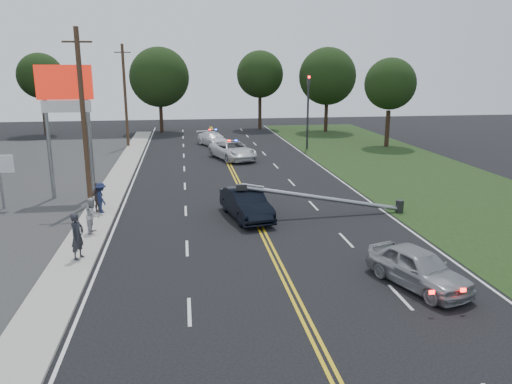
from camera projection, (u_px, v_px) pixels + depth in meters
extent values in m
plane|color=black|center=(286.00, 280.00, 19.01)|extent=(120.00, 120.00, 0.00)
cube|color=#A8A398|center=(100.00, 213.00, 27.40)|extent=(1.80, 70.00, 0.12)
cube|color=black|center=(469.00, 199.00, 30.50)|extent=(12.00, 80.00, 0.01)
cube|color=gold|center=(251.00, 208.00, 28.60)|extent=(0.36, 80.00, 0.00)
cylinder|color=gray|center=(49.00, 142.00, 29.93)|extent=(0.24, 0.24, 7.00)
cylinder|color=gray|center=(90.00, 141.00, 30.26)|extent=(0.24, 0.24, 7.00)
cube|color=#B2180B|center=(64.00, 82.00, 29.23)|extent=(3.20, 0.35, 2.00)
cube|color=white|center=(66.00, 106.00, 29.58)|extent=(2.80, 0.30, 0.70)
cylinder|color=gray|center=(1.00, 185.00, 28.20)|extent=(0.14, 0.14, 2.80)
cylinder|color=#2D2D30|center=(308.00, 113.00, 48.09)|extent=(0.20, 0.20, 7.00)
cube|color=#2D2D30|center=(309.00, 80.00, 47.33)|extent=(0.28, 0.28, 0.90)
sphere|color=#FF0C07|center=(309.00, 77.00, 47.10)|extent=(0.22, 0.22, 0.22)
cylinder|color=#2D2D30|center=(400.00, 206.00, 27.74)|extent=(0.44, 0.44, 0.70)
cylinder|color=gray|center=(323.00, 198.00, 26.96)|extent=(8.90, 0.24, 1.80)
cube|color=#2D2D30|center=(241.00, 187.00, 26.14)|extent=(0.55, 0.32, 0.30)
cylinder|color=#382619|center=(84.00, 120.00, 27.99)|extent=(0.28, 0.28, 10.00)
cube|color=#382619|center=(77.00, 42.00, 26.96)|extent=(1.60, 0.10, 0.10)
cylinder|color=#382619|center=(125.00, 96.00, 49.09)|extent=(0.28, 0.28, 10.00)
cube|color=#382619|center=(122.00, 52.00, 48.06)|extent=(1.60, 0.10, 0.10)
cylinder|color=black|center=(45.00, 118.00, 58.67)|extent=(0.44, 0.44, 3.96)
sphere|color=black|center=(40.00, 76.00, 57.48)|extent=(5.20, 5.20, 5.20)
cylinder|color=black|center=(161.00, 117.00, 60.86)|extent=(0.44, 0.44, 3.84)
sphere|color=black|center=(159.00, 77.00, 59.70)|extent=(7.11, 7.11, 7.11)
cylinder|color=black|center=(260.00, 113.00, 64.14)|extent=(0.44, 0.44, 4.00)
sphere|color=black|center=(260.00, 74.00, 62.94)|extent=(5.89, 5.89, 5.89)
cylinder|color=black|center=(326.00, 116.00, 61.47)|extent=(0.44, 0.44, 3.89)
sphere|color=black|center=(327.00, 76.00, 60.30)|extent=(6.89, 6.89, 6.89)
cylinder|color=black|center=(387.00, 129.00, 50.17)|extent=(0.44, 0.44, 3.61)
sphere|color=black|center=(390.00, 84.00, 49.09)|extent=(5.06, 5.06, 5.06)
imported|color=black|center=(246.00, 204.00, 26.59)|extent=(2.57, 5.04, 1.58)
imported|color=#95979C|center=(418.00, 268.00, 18.34)|extent=(3.06, 4.62, 1.46)
imported|color=silver|center=(233.00, 150.00, 43.44)|extent=(4.27, 6.21, 1.58)
imported|color=white|center=(213.00, 139.00, 50.90)|extent=(3.55, 5.07, 1.36)
imported|color=#25262C|center=(77.00, 236.00, 20.61)|extent=(0.72, 0.85, 1.97)
imported|color=#A9A9AE|center=(93.00, 215.00, 23.91)|extent=(0.71, 0.88, 1.73)
imported|color=#1C2546|center=(101.00, 198.00, 27.20)|extent=(1.01, 1.24, 1.67)
imported|color=#574B46|center=(97.00, 197.00, 27.33)|extent=(0.77, 1.05, 1.66)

